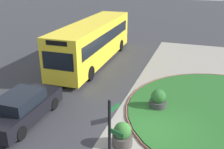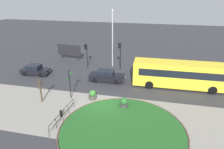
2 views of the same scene
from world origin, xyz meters
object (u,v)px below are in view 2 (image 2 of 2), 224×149
signpost_directional (70,82)px  bus_yellow (180,74)px  car_near_lane (35,70)px  traffic_light_far (86,50)px  street_tree_bare (40,89)px  bollard_foreground (61,113)px  billboard_left (69,50)px  car_far_lane (106,76)px  traffic_light_near (120,50)px  lamppost_tall (113,37)px  planter_near_signpost (124,103)px  planter_kerbside (93,95)px

signpost_directional → bus_yellow: (12.00, 5.63, -0.23)m
car_near_lane → traffic_light_far: (6.13, 4.69, 2.00)m
bus_yellow → street_tree_bare: (-14.73, -7.05, -0.19)m
bollard_foreground → billboard_left: bearing=111.1°
traffic_light_far → billboard_left: traffic_light_far is taller
car_far_lane → traffic_light_far: 6.75m
signpost_directional → car_near_lane: 9.62m
bus_yellow → street_tree_bare: bearing=24.4°
traffic_light_near → traffic_light_far: 5.27m
billboard_left → bollard_foreground: bearing=-64.0°
traffic_light_far → lamppost_tall: (3.96, 1.07, 1.99)m
planter_near_signpost → lamppost_tall: bearing=108.2°
lamppost_tall → billboard_left: 8.71m
car_near_lane → planter_near_signpost: (13.95, -5.97, -0.17)m
traffic_light_near → planter_near_signpost: 11.35m
car_far_lane → traffic_light_far: bearing=132.5°
bus_yellow → car_far_lane: 9.32m
lamppost_tall → street_tree_bare: bearing=-111.6°
car_near_lane → traffic_light_near: size_ratio=0.99×
lamppost_tall → street_tree_bare: size_ratio=3.16×
bollard_foreground → car_far_lane: bearing=76.4°
planter_near_signpost → planter_kerbside: size_ratio=0.99×
bollard_foreground → bus_yellow: bearing=38.9°
traffic_light_near → billboard_left: (-9.33, 2.60, -1.25)m
traffic_light_near → street_tree_bare: size_ratio=1.47×
planter_kerbside → street_tree_bare: bearing=-161.4°
car_near_lane → lamppost_tall: lamppost_tall is taller
car_far_lane → planter_near_signpost: car_far_lane is taller
bollard_foreground → traffic_light_far: bearing=99.3°
lamppost_tall → planter_kerbside: size_ratio=8.01×
signpost_directional → traffic_light_far: traffic_light_far is taller
traffic_light_far → lamppost_tall: size_ratio=0.42×
bus_yellow → planter_near_signpost: bus_yellow is taller
planter_near_signpost → car_far_lane: bearing=119.5°
billboard_left → planter_near_signpost: (11.89, -13.37, -1.23)m
billboard_left → planter_near_signpost: billboard_left is taller
bus_yellow → signpost_directional: bearing=24.0°
planter_near_signpost → signpost_directional: bearing=174.9°
signpost_directional → planter_near_signpost: signpost_directional is taller
billboard_left → traffic_light_far: bearing=-28.6°
car_near_lane → traffic_light_far: bearing=36.0°
bus_yellow → bollard_foreground: bearing=37.8°
car_near_lane → traffic_light_near: (11.39, 4.80, 2.31)m
lamppost_tall → planter_kerbside: bearing=-88.9°
car_near_lane → billboard_left: 7.75m
car_near_lane → street_tree_bare: size_ratio=1.45×
planter_kerbside → street_tree_bare: (-5.19, -1.74, 1.03)m
lamppost_tall → billboard_left: bearing=168.5°
bollard_foreground → lamppost_tall: (1.70, 14.80, 4.27)m
planter_near_signpost → billboard_left: bearing=131.7°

